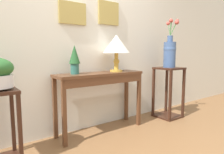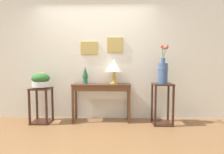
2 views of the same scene
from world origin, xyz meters
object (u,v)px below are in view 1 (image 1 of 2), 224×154
Objects in this scene: table_lamp at (116,45)px; flower_vase_tall_right at (170,51)px; pedestal_stand_right at (168,92)px; potted_plant_on_console at (75,58)px; console_table at (101,83)px.

table_lamp is 0.66× the size of flower_vase_tall_right.
flower_vase_tall_right reaches higher than pedestal_stand_right.
potted_plant_on_console is 0.43× the size of pedestal_stand_right.
flower_vase_tall_right is (1.23, -0.13, 0.41)m from console_table.
table_lamp reaches higher than potted_plant_on_console.
flower_vase_tall_right is at bearing -6.69° from potted_plant_on_console.
flower_vase_tall_right is at bearing -57.95° from pedestal_stand_right.
potted_plant_on_console is 1.59m from flower_vase_tall_right.
potted_plant_on_console is (-0.35, 0.06, 0.33)m from console_table.
console_table is 1.59× the size of flower_vase_tall_right.
potted_plant_on_console is 0.47× the size of flower_vase_tall_right.
flower_vase_tall_right reaches higher than console_table.
console_table is at bearing 174.11° from pedestal_stand_right.
table_lamp is at bearing 4.62° from console_table.
console_table is 0.56m from table_lamp.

